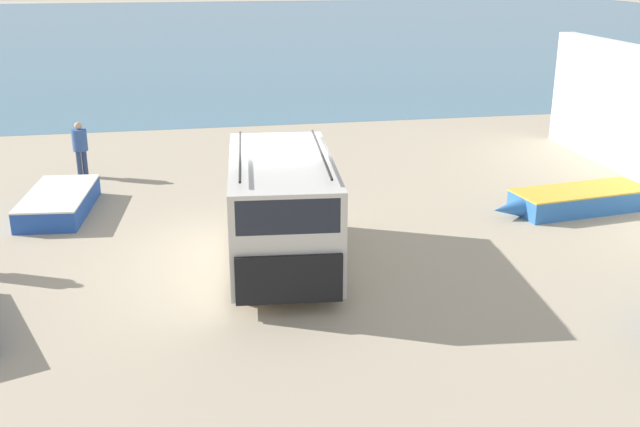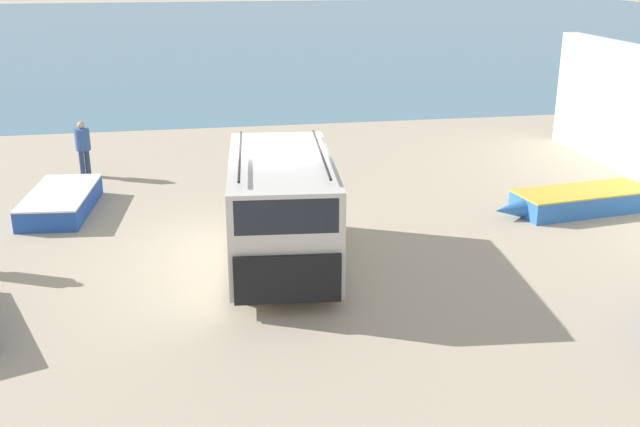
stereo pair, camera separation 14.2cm
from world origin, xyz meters
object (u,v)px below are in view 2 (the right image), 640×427
object	(u,v)px
parked_van	(282,208)
fishing_rowboat_3	(62,200)
fisherman_1	(83,144)
fishing_rowboat_0	(578,201)

from	to	relation	value
parked_van	fishing_rowboat_3	distance (m)	6.74
parked_van	fisherman_1	bearing A→B (deg)	-142.63
fisherman_1	fishing_rowboat_3	bearing A→B (deg)	-28.95
fishing_rowboat_0	fishing_rowboat_3	bearing A→B (deg)	-18.24
fishing_rowboat_3	fisherman_1	size ratio (longest dim) A/B	2.40
fishing_rowboat_3	fishing_rowboat_0	bearing A→B (deg)	-94.93
fishing_rowboat_3	fisherman_1	bearing A→B (deg)	1.44
parked_van	fishing_rowboat_3	world-z (taller)	parked_van
fishing_rowboat_0	fishing_rowboat_3	world-z (taller)	fishing_rowboat_0
parked_van	fishing_rowboat_0	world-z (taller)	parked_van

